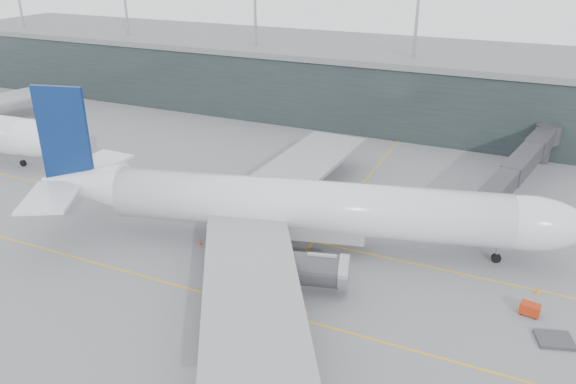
% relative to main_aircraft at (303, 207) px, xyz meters
% --- Properties ---
extents(ground, '(320.00, 320.00, 0.00)m').
position_rel_main_aircraft_xyz_m(ground, '(-4.00, 5.34, -5.50)').
color(ground, slate).
rests_on(ground, ground).
extents(taxiline_a, '(160.00, 0.25, 0.02)m').
position_rel_main_aircraft_xyz_m(taxiline_a, '(-4.00, 1.34, -5.49)').
color(taxiline_a, gold).
rests_on(taxiline_a, ground).
extents(taxiline_b, '(160.00, 0.25, 0.02)m').
position_rel_main_aircraft_xyz_m(taxiline_b, '(-4.00, -14.66, -5.49)').
color(taxiline_b, gold).
rests_on(taxiline_b, ground).
extents(taxiline_lead_main, '(0.25, 60.00, 0.02)m').
position_rel_main_aircraft_xyz_m(taxiline_lead_main, '(1.00, 25.34, -5.49)').
color(taxiline_lead_main, gold).
rests_on(taxiline_lead_main, ground).
extents(taxiline_lead_adj, '(0.25, 60.00, 0.02)m').
position_rel_main_aircraft_xyz_m(taxiline_lead_adj, '(-79.00, 25.34, -5.49)').
color(taxiline_lead_adj, gold).
rests_on(taxiline_lead_adj, ground).
extents(terminal, '(240.00, 36.00, 29.00)m').
position_rel_main_aircraft_xyz_m(terminal, '(-4.01, 63.34, 2.12)').
color(terminal, '#1D2728').
rests_on(terminal, ground).
extents(main_aircraft, '(69.13, 63.76, 19.60)m').
position_rel_main_aircraft_xyz_m(main_aircraft, '(0.00, 0.00, 0.00)').
color(main_aircraft, silver).
rests_on(main_aircraft, ground).
extents(jet_bridge, '(12.03, 45.72, 7.01)m').
position_rel_main_aircraft_xyz_m(jet_bridge, '(23.31, 29.92, -0.26)').
color(jet_bridge, '#302F35').
rests_on(jet_bridge, ground).
extents(gse_cart, '(2.13, 1.54, 1.34)m').
position_rel_main_aircraft_xyz_m(gse_cart, '(27.67, -3.93, -4.76)').
color(gse_cart, '#AF270C').
rests_on(gse_cart, ground).
extents(baggage_dolly, '(4.09, 3.65, 0.34)m').
position_rel_main_aircraft_xyz_m(baggage_dolly, '(30.19, -7.55, -5.29)').
color(baggage_dolly, '#343439').
rests_on(baggage_dolly, ground).
extents(uld_a, '(2.11, 1.82, 1.68)m').
position_rel_main_aircraft_xyz_m(uld_a, '(-7.75, 16.02, -4.62)').
color(uld_a, '#3C3D42').
rests_on(uld_a, ground).
extents(uld_b, '(2.53, 2.33, 1.86)m').
position_rel_main_aircraft_xyz_m(uld_b, '(-7.59, 17.06, -4.52)').
color(uld_b, '#3C3D42').
rests_on(uld_b, ground).
extents(uld_c, '(2.33, 1.96, 1.94)m').
position_rel_main_aircraft_xyz_m(uld_c, '(-5.27, 16.45, -4.48)').
color(uld_c, '#3C3D42').
rests_on(uld_c, ground).
extents(cone_nose, '(0.48, 0.48, 0.77)m').
position_rel_main_aircraft_xyz_m(cone_nose, '(28.30, 0.52, -5.12)').
color(cone_nose, orange).
rests_on(cone_nose, ground).
extents(cone_wing_stbd, '(0.39, 0.39, 0.61)m').
position_rel_main_aircraft_xyz_m(cone_wing_stbd, '(6.40, -13.97, -5.19)').
color(cone_wing_stbd, orange).
rests_on(cone_wing_stbd, ground).
extents(cone_wing_port, '(0.47, 0.47, 0.75)m').
position_rel_main_aircraft_xyz_m(cone_wing_port, '(5.07, 17.92, -5.12)').
color(cone_wing_port, '#CE4C0B').
rests_on(cone_wing_port, ground).
extents(cone_tail, '(0.48, 0.48, 0.77)m').
position_rel_main_aircraft_xyz_m(cone_tail, '(-12.21, -5.48, -5.11)').
color(cone_tail, '#F1510D').
rests_on(cone_tail, ground).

